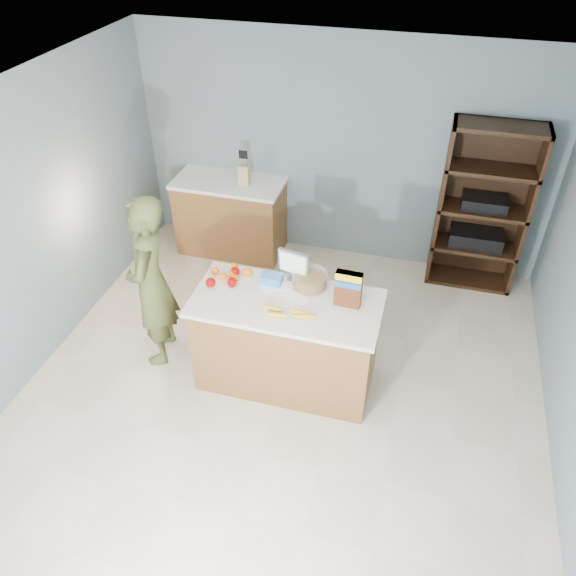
% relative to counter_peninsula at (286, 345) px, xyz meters
% --- Properties ---
extents(floor, '(4.50, 5.00, 0.02)m').
position_rel_counter_peninsula_xyz_m(floor, '(0.00, -0.30, -0.42)').
color(floor, beige).
rests_on(floor, ground).
extents(walls, '(4.52, 5.02, 2.51)m').
position_rel_counter_peninsula_xyz_m(walls, '(0.00, -0.30, 1.24)').
color(walls, slate).
rests_on(walls, ground).
extents(counter_peninsula, '(1.56, 0.76, 0.90)m').
position_rel_counter_peninsula_xyz_m(counter_peninsula, '(0.00, 0.00, 0.00)').
color(counter_peninsula, brown).
rests_on(counter_peninsula, ground).
extents(back_cabinet, '(1.24, 0.62, 0.90)m').
position_rel_counter_peninsula_xyz_m(back_cabinet, '(-1.20, 1.90, 0.04)').
color(back_cabinet, brown).
rests_on(back_cabinet, ground).
extents(shelving_unit, '(0.90, 0.40, 1.80)m').
position_rel_counter_peninsula_xyz_m(shelving_unit, '(1.55, 2.05, 0.45)').
color(shelving_unit, black).
rests_on(shelving_unit, ground).
extents(person, '(0.53, 0.68, 1.66)m').
position_rel_counter_peninsula_xyz_m(person, '(-1.23, 0.02, 0.41)').
color(person, '#485227').
rests_on(person, ground).
extents(knife_block, '(0.12, 0.10, 0.31)m').
position_rel_counter_peninsula_xyz_m(knife_block, '(-1.01, 1.89, 0.60)').
color(knife_block, tan).
rests_on(knife_block, back_cabinet).
extents(envelopes, '(0.46, 0.27, 0.00)m').
position_rel_counter_peninsula_xyz_m(envelopes, '(-0.04, 0.11, 0.49)').
color(envelopes, white).
rests_on(envelopes, counter_peninsula).
extents(bananas, '(0.46, 0.13, 0.04)m').
position_rel_counter_peninsula_xyz_m(bananas, '(0.06, -0.16, 0.51)').
color(bananas, yellow).
rests_on(bananas, counter_peninsula).
extents(apples, '(0.26, 0.28, 0.08)m').
position_rel_counter_peninsula_xyz_m(apples, '(-0.56, 0.10, 0.53)').
color(apples, '#940502').
rests_on(apples, counter_peninsula).
extents(oranges, '(0.35, 0.23, 0.07)m').
position_rel_counter_peninsula_xyz_m(oranges, '(-0.53, 0.21, 0.52)').
color(oranges, orange).
rests_on(oranges, counter_peninsula).
extents(blue_carton, '(0.18, 0.12, 0.08)m').
position_rel_counter_peninsula_xyz_m(blue_carton, '(-0.19, 0.21, 0.52)').
color(blue_carton, blue).
rests_on(blue_carton, counter_peninsula).
extents(salad_bowl, '(0.30, 0.30, 0.13)m').
position_rel_counter_peninsula_xyz_m(salad_bowl, '(0.14, 0.25, 0.54)').
color(salad_bowl, '#267219').
rests_on(salad_bowl, counter_peninsula).
extents(tv, '(0.28, 0.12, 0.28)m').
position_rel_counter_peninsula_xyz_m(tv, '(-0.02, 0.31, 0.64)').
color(tv, silver).
rests_on(tv, counter_peninsula).
extents(cereal_box, '(0.22, 0.09, 0.32)m').
position_rel_counter_peninsula_xyz_m(cereal_box, '(0.49, 0.09, 0.67)').
color(cereal_box, '#592B14').
rests_on(cereal_box, counter_peninsula).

